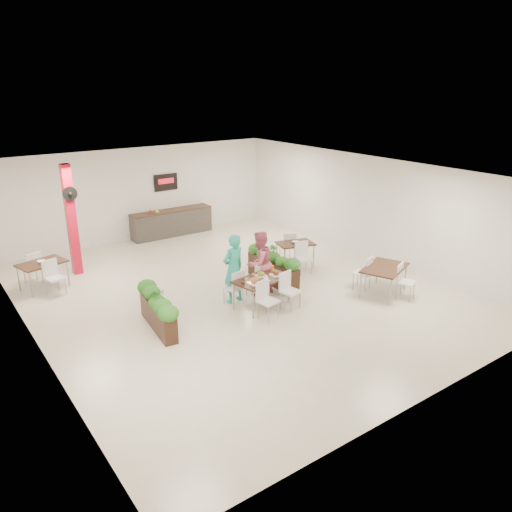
{
  "coord_description": "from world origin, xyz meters",
  "views": [
    {
      "loc": [
        -6.69,
        -10.36,
        5.34
      ],
      "look_at": [
        0.32,
        -0.56,
        1.1
      ],
      "focal_mm": 35.0,
      "sensor_mm": 36.0,
      "label": 1
    }
  ],
  "objects_px": {
    "service_counter": "(172,222)",
    "side_table_a": "(42,267)",
    "red_column": "(71,219)",
    "planter_right": "(273,266)",
    "main_table": "(261,283)",
    "diner_woman": "(259,263)",
    "planter_left": "(158,308)",
    "side_table_c": "(384,271)",
    "diner_man": "(234,269)",
    "side_table_b": "(295,247)"
  },
  "relations": [
    {
      "from": "side_table_a",
      "to": "diner_woman",
      "type": "bearing_deg",
      "value": -53.62
    },
    {
      "from": "diner_man",
      "to": "side_table_c",
      "type": "xyz_separation_m",
      "value": [
        3.47,
        -1.89,
        -0.25
      ]
    },
    {
      "from": "main_table",
      "to": "side_table_a",
      "type": "distance_m",
      "value": 5.98
    },
    {
      "from": "diner_woman",
      "to": "side_table_b",
      "type": "height_order",
      "value": "diner_woman"
    },
    {
      "from": "planter_left",
      "to": "side_table_c",
      "type": "distance_m",
      "value": 5.92
    },
    {
      "from": "red_column",
      "to": "planter_right",
      "type": "xyz_separation_m",
      "value": [
        4.19,
        -3.92,
        -1.13
      ]
    },
    {
      "from": "main_table",
      "to": "planter_left",
      "type": "relative_size",
      "value": 0.96
    },
    {
      "from": "red_column",
      "to": "planter_left",
      "type": "xyz_separation_m",
      "value": [
        0.44,
        -4.57,
        -1.14
      ]
    },
    {
      "from": "red_column",
      "to": "side_table_a",
      "type": "bearing_deg",
      "value": -149.49
    },
    {
      "from": "diner_woman",
      "to": "side_table_c",
      "type": "height_order",
      "value": "diner_woman"
    },
    {
      "from": "diner_woman",
      "to": "diner_man",
      "type": "bearing_deg",
      "value": -9.87
    },
    {
      "from": "red_column",
      "to": "service_counter",
      "type": "height_order",
      "value": "red_column"
    },
    {
      "from": "planter_left",
      "to": "red_column",
      "type": "bearing_deg",
      "value": 95.46
    },
    {
      "from": "diner_woman",
      "to": "planter_left",
      "type": "height_order",
      "value": "diner_woman"
    },
    {
      "from": "red_column",
      "to": "side_table_a",
      "type": "xyz_separation_m",
      "value": [
        -1.08,
        -0.64,
        -1.01
      ]
    },
    {
      "from": "diner_woman",
      "to": "side_table_a",
      "type": "xyz_separation_m",
      "value": [
        -4.53,
        3.68,
        -0.23
      ]
    },
    {
      "from": "service_counter",
      "to": "planter_right",
      "type": "relative_size",
      "value": 1.42
    },
    {
      "from": "planter_right",
      "to": "planter_left",
      "type": "bearing_deg",
      "value": -170.21
    },
    {
      "from": "diner_woman",
      "to": "main_table",
      "type": "bearing_deg",
      "value": 48.21
    },
    {
      "from": "planter_left",
      "to": "side_table_c",
      "type": "relative_size",
      "value": 1.13
    },
    {
      "from": "red_column",
      "to": "side_table_c",
      "type": "height_order",
      "value": "red_column"
    },
    {
      "from": "service_counter",
      "to": "red_column",
      "type": "bearing_deg",
      "value": -155.0
    },
    {
      "from": "diner_woman",
      "to": "side_table_a",
      "type": "relative_size",
      "value": 1.03
    },
    {
      "from": "red_column",
      "to": "diner_man",
      "type": "distance_m",
      "value": 5.12
    },
    {
      "from": "side_table_c",
      "to": "diner_man",
      "type": "bearing_deg",
      "value": 129.66
    },
    {
      "from": "red_column",
      "to": "diner_woman",
      "type": "relative_size",
      "value": 1.86
    },
    {
      "from": "planter_left",
      "to": "side_table_a",
      "type": "distance_m",
      "value": 4.22
    },
    {
      "from": "diner_man",
      "to": "side_table_b",
      "type": "bearing_deg",
      "value": -169.98
    },
    {
      "from": "planter_left",
      "to": "side_table_a",
      "type": "bearing_deg",
      "value": 111.05
    },
    {
      "from": "red_column",
      "to": "planter_right",
      "type": "distance_m",
      "value": 5.85
    },
    {
      "from": "diner_woman",
      "to": "side_table_b",
      "type": "relative_size",
      "value": 1.03
    },
    {
      "from": "diner_woman",
      "to": "planter_left",
      "type": "relative_size",
      "value": 0.91
    },
    {
      "from": "service_counter",
      "to": "planter_left",
      "type": "xyz_separation_m",
      "value": [
        -3.56,
        -6.43,
        0.01
      ]
    },
    {
      "from": "red_column",
      "to": "side_table_b",
      "type": "height_order",
      "value": "red_column"
    },
    {
      "from": "planter_left",
      "to": "side_table_a",
      "type": "relative_size",
      "value": 1.12
    },
    {
      "from": "service_counter",
      "to": "diner_man",
      "type": "distance_m",
      "value": 6.34
    },
    {
      "from": "diner_man",
      "to": "planter_right",
      "type": "distance_m",
      "value": 1.64
    },
    {
      "from": "side_table_b",
      "to": "side_table_c",
      "type": "relative_size",
      "value": 1.01
    },
    {
      "from": "planter_left",
      "to": "planter_right",
      "type": "xyz_separation_m",
      "value": [
        3.76,
        0.65,
        0.01
      ]
    },
    {
      "from": "main_table",
      "to": "diner_woman",
      "type": "height_order",
      "value": "diner_woman"
    },
    {
      "from": "planter_left",
      "to": "side_table_b",
      "type": "xyz_separation_m",
      "value": [
        5.11,
        1.3,
        0.11
      ]
    },
    {
      "from": "planter_left",
      "to": "planter_right",
      "type": "bearing_deg",
      "value": 9.79
    },
    {
      "from": "main_table",
      "to": "side_table_a",
      "type": "bearing_deg",
      "value": 133.52
    },
    {
      "from": "service_counter",
      "to": "diner_woman",
      "type": "relative_size",
      "value": 1.75
    },
    {
      "from": "service_counter",
      "to": "side_table_a",
      "type": "relative_size",
      "value": 1.79
    },
    {
      "from": "side_table_a",
      "to": "side_table_b",
      "type": "relative_size",
      "value": 1.0
    },
    {
      "from": "service_counter",
      "to": "diner_man",
      "type": "relative_size",
      "value": 1.68
    },
    {
      "from": "side_table_b",
      "to": "main_table",
      "type": "bearing_deg",
      "value": -130.62
    },
    {
      "from": "service_counter",
      "to": "side_table_b",
      "type": "bearing_deg",
      "value": -73.18
    },
    {
      "from": "red_column",
      "to": "planter_left",
      "type": "distance_m",
      "value": 4.73
    }
  ]
}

